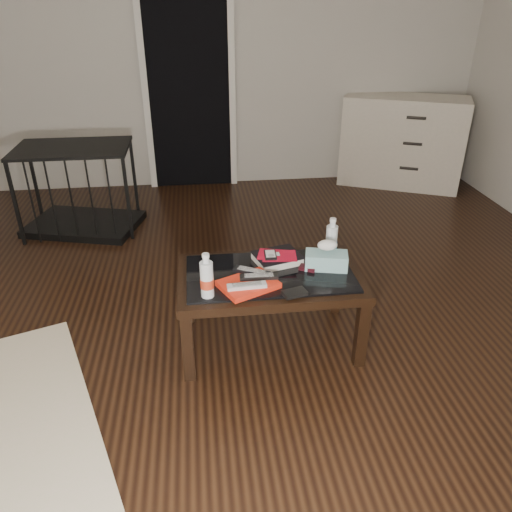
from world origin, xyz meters
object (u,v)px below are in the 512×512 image
Objects in this scene: textbook at (277,258)px; dresser at (402,142)px; coffee_table at (270,283)px; water_bottle_right at (332,238)px; pet_crate at (81,202)px; water_bottle_left at (207,275)px; tissue_box at (326,260)px.

dresser is at bearing 39.08° from textbook.
water_bottle_right is (0.37, 0.15, 0.18)m from coffee_table.
pet_crate is (-1.35, 1.77, -0.17)m from coffee_table.
textbook is at bearing -34.19° from pet_crate.
dresser is at bearing 55.38° from coffee_table.
water_bottle_right is at bearing 21.28° from coffee_table.
textbook is 0.52m from water_bottle_left.
coffee_table is 2.24m from pet_crate.
dresser reaches higher than water_bottle_left.
textbook is at bearing -174.83° from water_bottle_right.
coffee_table is 0.34m from tissue_box.
water_bottle_left is 0.70m from tissue_box.
tissue_box is at bearing 17.75° from water_bottle_left.
coffee_table is 0.44m from water_bottle_right.
water_bottle_right is (0.32, 0.03, 0.10)m from textbook.
tissue_box is (-0.06, -0.13, -0.07)m from water_bottle_right.
tissue_box reaches higher than textbook.
water_bottle_left is (-2.09, -2.73, 0.13)m from dresser.
coffee_table is 0.16m from textbook.
water_bottle_left reaches higher than textbook.
dresser reaches higher than pet_crate.
dresser reaches higher than coffee_table.
pet_crate reaches higher than water_bottle_left.
water_bottle_left is (-0.40, -0.31, 0.10)m from textbook.
dresser is 5.20× the size of textbook.
water_bottle_right is (0.72, 0.34, 0.00)m from water_bottle_left.
textbook is 0.28m from tissue_box.
water_bottle_right is at bearing -10.79° from textbook.
coffee_table is 0.97× the size of pet_crate.
tissue_box is at bearing -95.21° from dresser.
coffee_table is at bearing -132.78° from textbook.
textbook is at bearing 171.95° from tissue_box.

